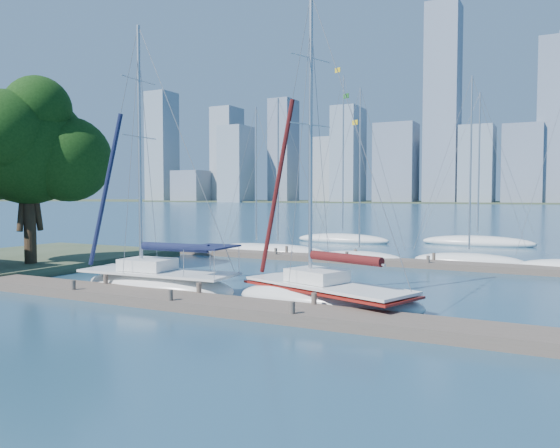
% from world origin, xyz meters
% --- Properties ---
extents(ground, '(700.00, 700.00, 0.00)m').
position_xyz_m(ground, '(0.00, 0.00, 0.00)').
color(ground, navy).
rests_on(ground, ground).
extents(near_dock, '(26.00, 2.00, 0.40)m').
position_xyz_m(near_dock, '(0.00, 0.00, 0.20)').
color(near_dock, brown).
rests_on(near_dock, ground).
extents(far_dock, '(30.00, 1.80, 0.36)m').
position_xyz_m(far_dock, '(2.00, 16.00, 0.18)').
color(far_dock, brown).
rests_on(far_dock, ground).
extents(far_shore, '(800.00, 100.00, 1.50)m').
position_xyz_m(far_shore, '(0.00, 320.00, 0.00)').
color(far_shore, '#38472D').
rests_on(far_shore, ground).
extents(tree, '(8.32, 7.57, 10.63)m').
position_xyz_m(tree, '(-13.39, 3.71, 7.06)').
color(tree, black).
rests_on(tree, ground).
extents(sailboat_navy, '(7.93, 2.90, 12.33)m').
position_xyz_m(sailboat_navy, '(-3.11, 2.15, 0.99)').
color(sailboat_navy, white).
rests_on(sailboat_navy, ground).
extents(sailboat_maroon, '(7.95, 4.87, 12.59)m').
position_xyz_m(sailboat_maroon, '(4.82, 2.52, 1.05)').
color(sailboat_maroon, white).
rests_on(sailboat_maroon, ground).
extents(bg_boat_0, '(6.82, 3.10, 11.13)m').
position_xyz_m(bg_boat_0, '(-7.34, 18.46, 0.24)').
color(bg_boat_0, white).
rests_on(bg_boat_0, ground).
extents(bg_boat_1, '(7.94, 3.47, 11.59)m').
position_xyz_m(bg_boat_1, '(-5.38, 18.20, 0.25)').
color(bg_boat_1, white).
rests_on(bg_boat_1, ground).
extents(bg_boat_2, '(6.02, 2.27, 11.48)m').
position_xyz_m(bg_boat_2, '(1.23, 16.90, 0.24)').
color(bg_boat_2, white).
rests_on(bg_boat_2, ground).
extents(bg_boat_3, '(7.02, 3.65, 11.91)m').
position_xyz_m(bg_boat_3, '(7.80, 18.57, 0.24)').
color(bg_boat_3, white).
rests_on(bg_boat_3, ground).
extents(bg_boat_6, '(8.99, 5.66, 15.46)m').
position_xyz_m(bg_boat_6, '(-4.89, 30.13, 0.29)').
color(bg_boat_6, white).
rests_on(bg_boat_6, ground).
extents(bg_boat_7, '(9.58, 5.80, 13.43)m').
position_xyz_m(bg_boat_7, '(6.53, 32.58, 0.27)').
color(bg_boat_7, white).
rests_on(bg_boat_7, ground).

